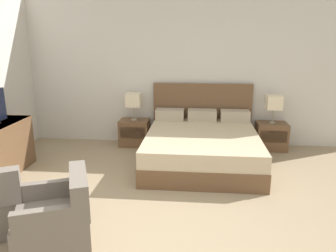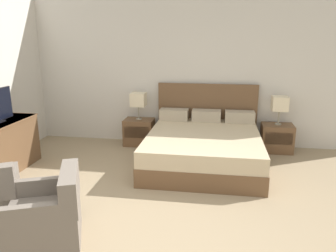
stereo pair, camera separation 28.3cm
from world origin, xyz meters
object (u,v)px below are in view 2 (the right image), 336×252
object	(u,v)px
nightstand_left	(139,132)
armchair_companion	(48,217)
table_lamp_left	(138,100)
dresser	(1,146)
bed	(204,146)
table_lamp_right	(280,104)
nightstand_right	(277,138)

from	to	relation	value
nightstand_left	armchair_companion	bearing A→B (deg)	-92.27
table_lamp_left	dresser	xyz separation A→B (m)	(-1.77, -1.63, -0.48)
bed	table_lamp_right	distance (m)	1.62
dresser	bed	bearing A→B (deg)	15.55
nightstand_right	nightstand_left	bearing A→B (deg)	180.00
bed	armchair_companion	world-z (taller)	bed
table_lamp_right	bed	bearing A→B (deg)	-148.81
nightstand_right	dresser	size ratio (longest dim) A/B	0.43
nightstand_left	dresser	size ratio (longest dim) A/B	0.43
table_lamp_right	dresser	xyz separation A→B (m)	(-4.35, -1.63, -0.48)
table_lamp_left	table_lamp_right	size ratio (longest dim) A/B	1.00
bed	nightstand_right	bearing A→B (deg)	31.14
bed	table_lamp_right	bearing A→B (deg)	31.19
table_lamp_left	dresser	distance (m)	2.45
armchair_companion	nightstand_right	bearing A→B (deg)	50.22
table_lamp_left	table_lamp_right	xyz separation A→B (m)	(2.57, 0.00, 0.00)
nightstand_left	table_lamp_right	distance (m)	2.65
nightstand_right	armchair_companion	bearing A→B (deg)	-129.78
bed	dresser	distance (m)	3.18
table_lamp_right	armchair_companion	xyz separation A→B (m)	(-2.70, -3.25, -0.60)
table_lamp_right	armchair_companion	size ratio (longest dim) A/B	0.57
bed	nightstand_right	xyz separation A→B (m)	(1.29, 0.78, -0.04)
table_lamp_right	dresser	bearing A→B (deg)	-159.44
bed	dresser	bearing A→B (deg)	-164.45
bed	dresser	size ratio (longest dim) A/B	1.68
nightstand_right	table_lamp_left	size ratio (longest dim) A/B	1.08
bed	nightstand_left	distance (m)	1.50
table_lamp_left	table_lamp_right	distance (m)	2.57
table_lamp_left	nightstand_right	bearing A→B (deg)	-0.03
dresser	nightstand_right	bearing A→B (deg)	20.54
nightstand_right	table_lamp_left	distance (m)	2.65
bed	armchair_companion	bearing A→B (deg)	-119.83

